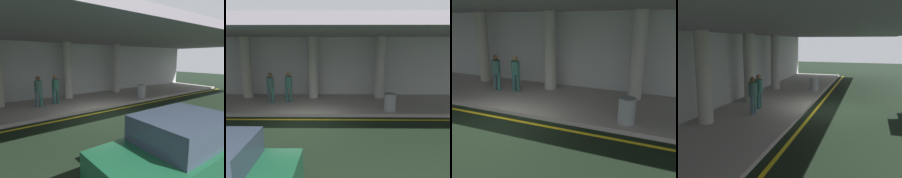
% 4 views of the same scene
% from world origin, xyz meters
% --- Properties ---
extents(ground_plane, '(60.00, 60.00, 0.00)m').
position_xyz_m(ground_plane, '(0.00, 0.00, 0.00)').
color(ground_plane, black).
extents(sidewalk, '(26.00, 4.20, 0.15)m').
position_xyz_m(sidewalk, '(0.00, 3.10, 0.07)').
color(sidewalk, '#A7A099').
rests_on(sidewalk, ground).
extents(lane_stripe_yellow, '(26.00, 0.14, 0.01)m').
position_xyz_m(lane_stripe_yellow, '(0.00, 0.62, 0.00)').
color(lane_stripe_yellow, yellow).
rests_on(lane_stripe_yellow, ground).
extents(support_column_left_mid, '(0.59, 0.59, 3.65)m').
position_xyz_m(support_column_left_mid, '(-4.00, 4.34, 1.97)').
color(support_column_left_mid, '#A7A394').
rests_on(support_column_left_mid, sidewalk).
extents(support_column_center, '(0.59, 0.59, 3.65)m').
position_xyz_m(support_column_center, '(0.00, 4.34, 1.97)').
color(support_column_center, '#A6A598').
rests_on(support_column_center, sidewalk).
extents(support_column_right_mid, '(0.59, 0.59, 3.65)m').
position_xyz_m(support_column_right_mid, '(4.00, 4.34, 1.97)').
color(support_column_right_mid, '#A9A59F').
rests_on(support_column_right_mid, sidewalk).
extents(ceiling_overhang, '(28.00, 13.20, 0.30)m').
position_xyz_m(ceiling_overhang, '(0.00, 2.60, 3.95)').
color(ceiling_overhang, slate).
rests_on(ceiling_overhang, support_column_far_left).
extents(terminal_back_wall, '(26.00, 0.30, 3.80)m').
position_xyz_m(terminal_back_wall, '(0.00, 5.35, 1.90)').
color(terminal_back_wall, '#AFB3B1').
rests_on(terminal_back_wall, ground).
extents(traveler_with_luggage, '(0.38, 0.38, 1.68)m').
position_xyz_m(traveler_with_luggage, '(-1.24, 3.23, 1.11)').
color(traveler_with_luggage, '#2B5E5E').
rests_on(traveler_with_luggage, sidewalk).
extents(person_waiting_for_ride, '(0.38, 0.38, 1.68)m').
position_xyz_m(person_waiting_for_ride, '(-2.23, 3.09, 1.11)').
color(person_waiting_for_ride, '#3C4F58').
rests_on(person_waiting_for_ride, sidewalk).
extents(trash_bin_steel, '(0.56, 0.56, 0.85)m').
position_xyz_m(trash_bin_steel, '(4.08, 1.63, 0.57)').
color(trash_bin_steel, gray).
rests_on(trash_bin_steel, sidewalk).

